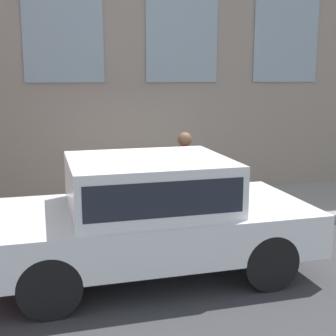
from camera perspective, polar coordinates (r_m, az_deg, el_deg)
ground_plane at (r=7.87m, az=-1.52°, el=-8.87°), size 80.00×80.00×0.00m
sidewalk at (r=9.04m, az=-3.49°, el=-5.67°), size 2.57×60.00×0.17m
fire_hydrant at (r=8.04m, az=-2.10°, el=-3.95°), size 0.38×0.48×0.84m
person at (r=8.31m, az=2.03°, el=0.12°), size 0.38×0.25×1.56m
parked_car_white_near at (r=6.40m, az=-2.37°, el=-5.13°), size 2.07×4.39×1.61m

